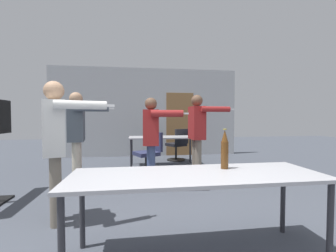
% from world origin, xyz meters
% --- Properties ---
extents(back_wall, '(5.97, 0.12, 2.82)m').
position_xyz_m(back_wall, '(0.03, 5.79, 1.40)').
color(back_wall, '#B2B5B7').
rests_on(back_wall, ground_plane).
extents(conference_table_near, '(2.20, 0.72, 0.75)m').
position_xyz_m(conference_table_near, '(0.21, 0.40, 0.69)').
color(conference_table_near, '#A8A8AD').
rests_on(conference_table_near, ground_plane).
extents(conference_table_far, '(1.71, 0.74, 0.75)m').
position_xyz_m(conference_table_far, '(0.35, 4.18, 0.68)').
color(conference_table_far, '#A8A8AD').
rests_on(conference_table_far, ground_plane).
extents(person_left_plaid, '(0.74, 0.73, 1.59)m').
position_xyz_m(person_left_plaid, '(-0.05, 2.43, 0.95)').
color(person_left_plaid, '#3D4C75').
rests_on(person_left_plaid, ground_plane).
extents(person_right_polo, '(0.85, 0.57, 1.67)m').
position_xyz_m(person_right_polo, '(-1.25, 1.26, 1.01)').
color(person_right_polo, slate).
rests_on(person_right_polo, ground_plane).
extents(person_far_watching, '(0.84, 0.68, 1.69)m').
position_xyz_m(person_far_watching, '(-1.37, 2.69, 1.02)').
color(person_far_watching, beige).
rests_on(person_far_watching, ground_plane).
extents(person_near_casual, '(0.79, 0.63, 1.69)m').
position_xyz_m(person_near_casual, '(0.87, 2.79, 1.02)').
color(person_near_casual, slate).
rests_on(person_near_casual, ground_plane).
extents(office_chair_far_right, '(0.66, 0.62, 0.92)m').
position_xyz_m(office_chair_far_right, '(-0.04, 3.40, 0.43)').
color(office_chair_far_right, black).
rests_on(office_chair_far_right, ground_plane).
extents(office_chair_near_pushed, '(0.64, 0.67, 0.92)m').
position_xyz_m(office_chair_near_pushed, '(0.85, 4.81, 0.43)').
color(office_chair_near_pushed, black).
rests_on(office_chair_near_pushed, ground_plane).
extents(beer_bottle, '(0.07, 0.07, 0.38)m').
position_xyz_m(beer_bottle, '(0.52, 0.55, 0.93)').
color(beer_bottle, '#563314').
rests_on(beer_bottle, conference_table_near).
extents(drink_cup, '(0.07, 0.07, 0.11)m').
position_xyz_m(drink_cup, '(0.31, 4.15, 0.81)').
color(drink_cup, '#232328').
rests_on(drink_cup, conference_table_far).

